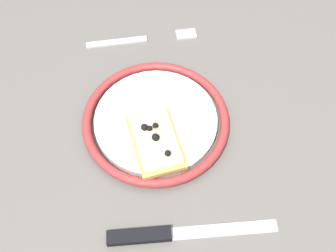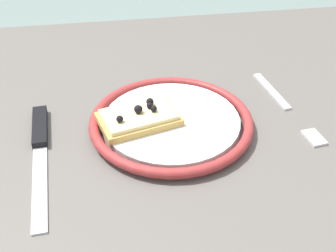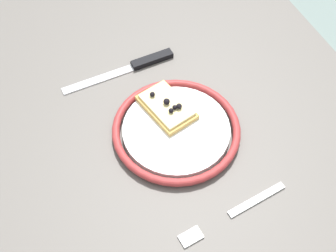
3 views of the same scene
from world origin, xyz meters
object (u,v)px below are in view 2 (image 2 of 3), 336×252
at_px(pizza_slice_near, 142,117).
at_px(plate, 171,121).
at_px(dining_table, 141,171).
at_px(knife, 40,141).
at_px(fork, 286,107).

bearing_deg(pizza_slice_near, plate, -176.26).
xyz_separation_m(plate, pizza_slice_near, (0.04, 0.00, 0.01)).
bearing_deg(pizza_slice_near, dining_table, -2.46).
distance_m(dining_table, pizza_slice_near, 0.10).
bearing_deg(dining_table, plate, -176.92).
xyz_separation_m(knife, fork, (-0.37, -0.03, -0.00)).
relative_size(pizza_slice_near, knife, 0.51).
height_order(pizza_slice_near, fork, pizza_slice_near).
height_order(plate, knife, plate).
height_order(plate, pizza_slice_near, pizza_slice_near).
bearing_deg(knife, plate, -176.62).
bearing_deg(plate, knife, 3.38).
xyz_separation_m(dining_table, plate, (-0.05, -0.00, 0.09)).
relative_size(dining_table, fork, 5.45).
height_order(knife, fork, knife).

